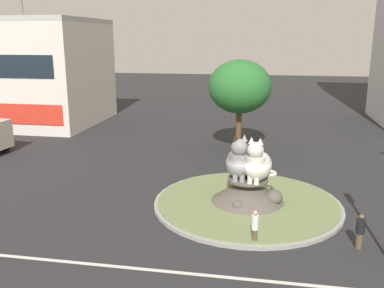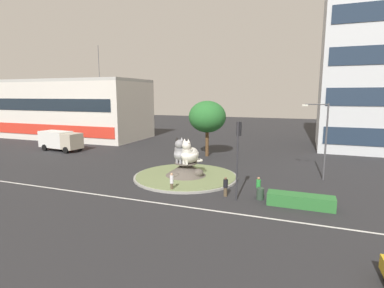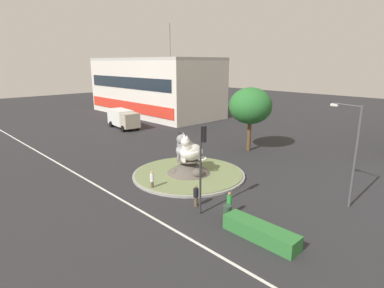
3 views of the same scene
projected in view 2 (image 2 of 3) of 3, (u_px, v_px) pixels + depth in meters
ground_plane at (186, 178)px, 29.04m from camera, size 160.00×160.00×0.00m
lane_centreline at (151, 202)px, 22.43m from camera, size 112.00×0.20×0.01m
roundabout_island at (186, 173)px, 28.95m from camera, size 10.00×10.00×1.52m
cat_statue_grey at (181, 153)px, 28.85m from camera, size 1.61×2.59×2.47m
cat_statue_white at (190, 154)px, 28.25m from camera, size 1.99×2.39×2.40m
traffic_light_mast at (238, 147)px, 22.25m from camera, size 0.35×0.46×5.97m
shophouse_block at (75, 109)px, 55.95m from camera, size 26.90×12.30×15.96m
clipped_hedge_strip at (300, 201)px, 21.41m from camera, size 4.60×1.20×0.90m
broadleaf_tree_behind_island at (207, 117)px, 38.36m from camera, size 4.75×4.75×7.16m
streetlight_arm at (323, 136)px, 27.68m from camera, size 2.31×0.74×7.14m
pedestrian_green_shirt at (258, 187)px, 23.34m from camera, size 0.34×0.34×1.63m
pedestrian_black_shirt at (226, 186)px, 23.58m from camera, size 0.37×0.37×1.56m
pedestrian_white_shirt at (172, 182)px, 24.62m from camera, size 0.30×0.30×1.61m
delivery_box_truck at (60, 140)px, 42.82m from camera, size 6.83×3.31×2.74m
litter_bin at (260, 194)px, 22.90m from camera, size 0.56×0.56×0.90m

